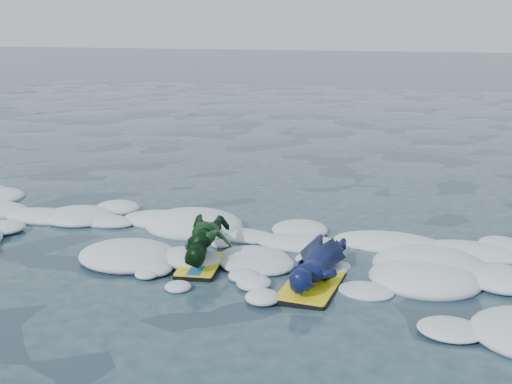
% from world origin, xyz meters
% --- Properties ---
extents(ground, '(120.00, 120.00, 0.00)m').
position_xyz_m(ground, '(0.00, 0.00, 0.00)').
color(ground, '#172639').
rests_on(ground, ground).
extents(foam_band, '(12.00, 3.10, 0.30)m').
position_xyz_m(foam_band, '(0.00, 1.03, 0.00)').
color(foam_band, silver).
rests_on(foam_band, ground).
extents(prone_woman_unit, '(0.55, 1.43, 0.36)m').
position_xyz_m(prone_woman_unit, '(1.77, 0.29, 0.18)').
color(prone_woman_unit, black).
rests_on(prone_woman_unit, ground).
extents(prone_child_unit, '(0.77, 1.23, 0.45)m').
position_xyz_m(prone_child_unit, '(0.50, 0.47, 0.23)').
color(prone_child_unit, black).
rests_on(prone_child_unit, ground).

